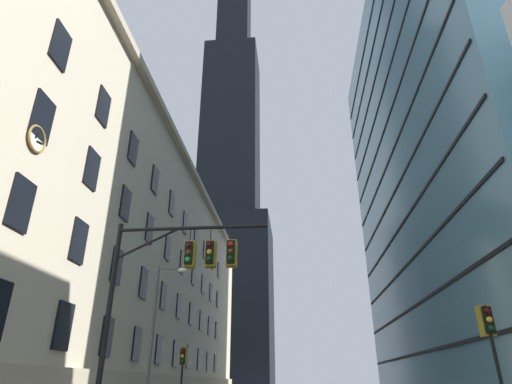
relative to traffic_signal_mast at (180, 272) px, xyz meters
The scene contains 7 objects.
station_building 29.04m from the traffic_signal_mast, 122.15° to the left, with size 17.43×67.66×23.67m.
dark_skyscraper 107.20m from the traffic_signal_mast, 98.13° to the left, with size 23.11×23.11×202.08m.
glass_office_midrise 40.74m from the traffic_signal_mast, 46.08° to the left, with size 19.51×44.40×48.85m.
traffic_signal_mast is the anchor object (origin of this frame).
traffic_light_near_right 11.20m from the traffic_signal_mast, ahead, with size 0.40×0.63×3.88m.
traffic_light_far_left 11.37m from the traffic_signal_mast, 102.74° to the left, with size 0.40×0.63×3.37m.
street_lamppost 9.65m from the traffic_signal_mast, 112.10° to the left, with size 1.86×0.32×7.87m.
Camera 1 is at (0.07, -11.88, 1.50)m, focal length 29.58 mm.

